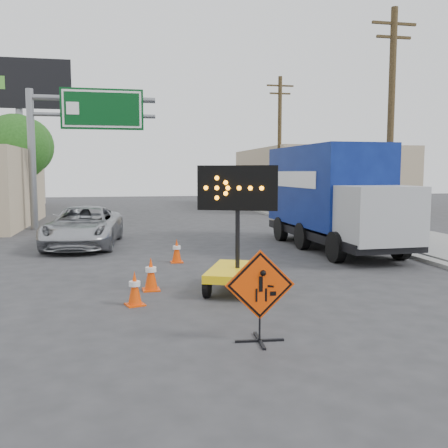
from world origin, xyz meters
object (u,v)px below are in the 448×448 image
object	(u,v)px
arrow_board	(237,264)
pickup_truck	(84,227)
box_truck	(332,202)
construction_sign	(260,293)

from	to	relation	value
arrow_board	pickup_truck	bearing A→B (deg)	138.95
pickup_truck	box_truck	bearing A→B (deg)	-9.21
arrow_board	box_truck	world-z (taller)	box_truck
construction_sign	arrow_board	bearing A→B (deg)	87.34
construction_sign	pickup_truck	size ratio (longest dim) A/B	0.29
arrow_board	pickup_truck	size ratio (longest dim) A/B	0.55
arrow_board	pickup_truck	world-z (taller)	arrow_board
construction_sign	box_truck	distance (m)	10.77
pickup_truck	arrow_board	bearing A→B (deg)	-57.75
construction_sign	pickup_truck	distance (m)	12.24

